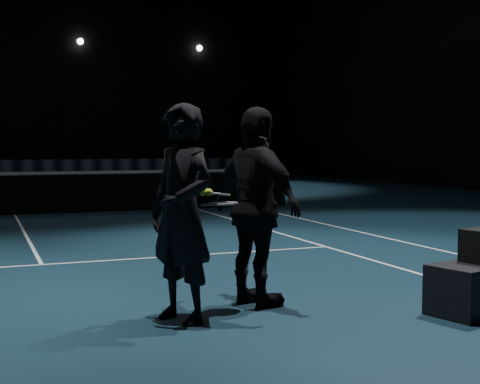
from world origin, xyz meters
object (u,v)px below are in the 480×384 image
Objects in this scene: racket_upper at (216,194)px; player_a at (182,213)px; tennis_balls at (205,190)px; player_b at (257,207)px; racket_lower at (223,203)px.

player_a is at bearing -178.29° from racket_upper.
player_a is at bearing -161.15° from tennis_balls.
player_b reaches higher than racket_upper.
racket_upper is (-0.44, -0.10, 0.14)m from player_b.
player_a reaches higher than racket_lower.
tennis_balls is at bearing 178.53° from racket_lower.
player_b is 15.73× the size of tennis_balls.
racket_lower is at bearing 79.92° from player_a.
player_a reaches higher than racket_upper.
player_b reaches higher than tennis_balls.
player_a is 0.31m from tennis_balls.
player_a is 0.43m from racket_upper.
player_a is 2.78× the size of racket_upper.
player_b is 2.78× the size of racket_upper.
player_a is 0.85m from player_b.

